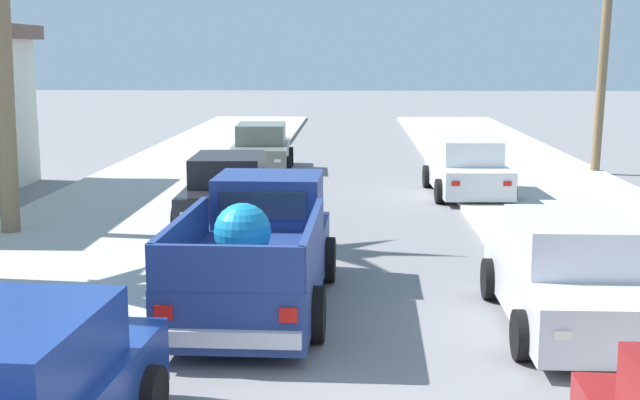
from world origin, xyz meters
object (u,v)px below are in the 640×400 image
object	(u,v)px
car_left_near	(228,192)
car_right_near	(467,169)
car_right_mid	(261,149)
car_left_far	(571,277)
pickup_truck	(258,253)

from	to	relation	value
car_left_near	car_right_near	distance (m)	7.09
car_right_mid	car_left_far	xyz separation A→B (m)	(6.02, -15.39, 0.00)
pickup_truck	car_right_mid	bearing A→B (deg)	96.06
car_right_near	car_right_mid	size ratio (longest dim) A/B	1.00
car_left_near	car_left_far	world-z (taller)	same
pickup_truck	car_right_near	xyz separation A→B (m)	(4.53, 10.06, -0.08)
car_left_far	car_right_near	bearing A→B (deg)	89.71
car_left_near	car_right_near	bearing A→B (deg)	33.65
car_right_mid	car_left_far	size ratio (longest dim) A/B	1.01
car_left_near	car_right_mid	size ratio (longest dim) A/B	1.00
car_left_near	car_left_far	bearing A→B (deg)	-50.04
car_right_near	car_left_far	size ratio (longest dim) A/B	1.01
car_right_near	car_right_mid	world-z (taller)	same
car_right_mid	car_left_near	bearing A→B (deg)	-88.85
pickup_truck	car_left_near	size ratio (longest dim) A/B	1.22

